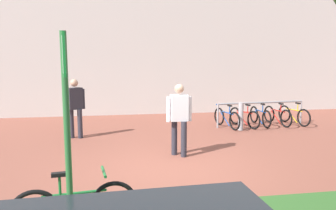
{
  "coord_description": "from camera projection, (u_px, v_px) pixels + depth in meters",
  "views": [
    {
      "loc": [
        -1.19,
        -6.63,
        2.34
      ],
      "look_at": [
        0.31,
        2.41,
        1.03
      ],
      "focal_mm": 35.94,
      "sensor_mm": 36.0,
      "label": 1
    }
  ],
  "objects": [
    {
      "name": "person_suited_navy",
      "position": [
        75.0,
        105.0,
        9.66
      ],
      "size": [
        0.54,
        0.41,
        1.72
      ],
      "color": "#2D2D38",
      "rests_on": "ground"
    },
    {
      "name": "bike_rack_cluster",
      "position": [
        261.0,
        116.0,
        11.5
      ],
      "size": [
        3.2,
        1.68,
        0.83
      ],
      "color": "#99999E",
      "rests_on": "ground"
    },
    {
      "name": "parking_sign_post",
      "position": [
        66.0,
        108.0,
        4.09
      ],
      "size": [
        0.09,
        0.36,
        2.65
      ],
      "color": "#2D7238",
      "rests_on": "ground"
    },
    {
      "name": "ground_plane",
      "position": [
        172.0,
        170.0,
        7.0
      ],
      "size": [
        60.0,
        60.0,
        0.0
      ],
      "primitive_type": "plane",
      "color": "brown"
    },
    {
      "name": "person_casual_tan",
      "position": [
        179.0,
        115.0,
        7.91
      ],
      "size": [
        0.61,
        0.36,
        1.72
      ],
      "color": "#2D2D38",
      "rests_on": "ground"
    },
    {
      "name": "bollard_steel",
      "position": [
        241.0,
        116.0,
        10.79
      ],
      "size": [
        0.16,
        0.16,
        0.9
      ],
      "primitive_type": "cylinder",
      "color": "#ADADB2",
      "rests_on": "ground"
    },
    {
      "name": "bike_at_sign",
      "position": [
        76.0,
        208.0,
        4.48
      ],
      "size": [
        1.67,
        0.42,
        0.86
      ],
      "color": "black",
      "rests_on": "ground"
    }
  ]
}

